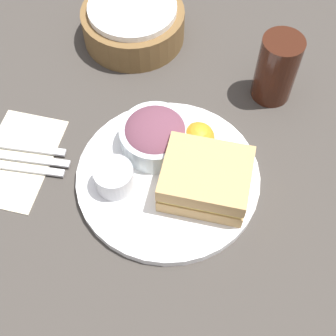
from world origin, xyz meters
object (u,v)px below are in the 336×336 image
(fork, at_px, (13,167))
(knife, at_px, (17,157))
(drink_glass, at_px, (277,69))
(bread_basket, at_px, (133,22))
(salad_bowl, at_px, (155,135))
(spoon, at_px, (20,148))
(plate, at_px, (168,177))
(sandwich, at_px, (206,179))
(dressing_cup, at_px, (114,178))

(fork, bearing_deg, knife, -90.00)
(drink_glass, distance_m, bread_basket, 0.29)
(salad_bowl, height_order, knife, salad_bowl)
(salad_bowl, distance_m, fork, 0.23)
(salad_bowl, relative_size, spoon, 0.74)
(drink_glass, xyz_separation_m, fork, (-0.38, -0.25, -0.06))
(fork, distance_m, knife, 0.02)
(plate, relative_size, fork, 1.71)
(spoon, bearing_deg, drink_glass, -155.05)
(plate, height_order, sandwich, sandwich)
(plate, bearing_deg, spoon, -179.53)
(salad_bowl, bearing_deg, fork, -157.53)
(dressing_cup, bearing_deg, spoon, 169.05)
(sandwich, distance_m, fork, 0.31)
(bread_basket, bearing_deg, fork, -107.83)
(sandwich, height_order, fork, sandwich)
(drink_glass, bearing_deg, salad_bowl, -135.39)
(spoon, bearing_deg, knife, 90.00)
(dressing_cup, height_order, spoon, dressing_cup)
(plate, xyz_separation_m, spoon, (-0.25, -0.00, -0.00))
(salad_bowl, relative_size, bread_basket, 0.58)
(sandwich, bearing_deg, salad_bowl, 146.48)
(dressing_cup, bearing_deg, fork, -179.20)
(plate, bearing_deg, drink_glass, 57.91)
(drink_glass, bearing_deg, knife, -148.33)
(plate, distance_m, spoon, 0.25)
(plate, bearing_deg, knife, -175.37)
(drink_glass, bearing_deg, dressing_cup, -129.89)
(sandwich, relative_size, fork, 0.77)
(dressing_cup, height_order, drink_glass, drink_glass)
(drink_glass, relative_size, bread_basket, 0.64)
(dressing_cup, bearing_deg, plate, 25.44)
(plate, bearing_deg, sandwich, -10.74)
(sandwich, xyz_separation_m, spoon, (-0.31, 0.01, -0.04))
(sandwich, distance_m, dressing_cup, 0.14)
(fork, relative_size, spoon, 1.11)
(dressing_cup, relative_size, bread_basket, 0.31)
(salad_bowl, relative_size, drink_glass, 0.90)
(salad_bowl, bearing_deg, knife, -161.90)
(fork, xyz_separation_m, spoon, (-0.00, 0.04, 0.00))
(bread_basket, relative_size, spoon, 1.27)
(sandwich, distance_m, drink_glass, 0.24)
(bread_basket, distance_m, spoon, 0.32)
(fork, distance_m, spoon, 0.04)
(plate, height_order, knife, plate)
(drink_glass, xyz_separation_m, spoon, (-0.38, -0.22, -0.06))
(sandwich, xyz_separation_m, fork, (-0.30, -0.03, -0.04))
(sandwich, height_order, salad_bowl, sandwich)
(salad_bowl, distance_m, knife, 0.23)
(salad_bowl, xyz_separation_m, spoon, (-0.22, -0.05, -0.04))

